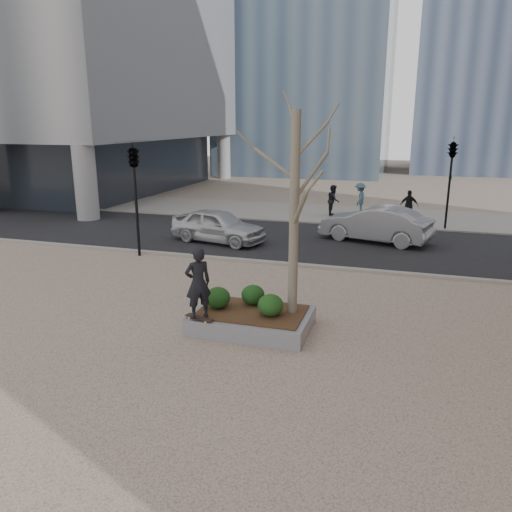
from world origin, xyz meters
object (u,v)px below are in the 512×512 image
(skateboard, at_px, (199,318))
(skateboarder, at_px, (198,283))
(police_car, at_px, (218,226))
(planter, at_px, (252,320))

(skateboard, xyz_separation_m, skateboarder, (-0.00, 0.00, 0.93))
(police_car, bearing_deg, skateboarder, -148.89)
(skateboard, bearing_deg, skateboarder, -163.70)
(planter, xyz_separation_m, skateboarder, (-1.10, -0.86, 1.19))
(planter, height_order, skateboarder, skateboarder)
(skateboard, relative_size, police_car, 0.18)
(planter, height_order, police_car, police_car)
(police_car, bearing_deg, planter, -141.05)
(skateboard, distance_m, police_car, 10.03)
(skateboard, relative_size, skateboarder, 0.44)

